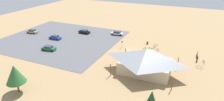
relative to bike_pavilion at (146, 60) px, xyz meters
The scene contains 21 objects.
ground 12.92m from the bike_pavilion, 58.96° to the right, with size 160.00×160.00×0.00m, color #9E7F56.
parking_lot_asphalt 35.69m from the bike_pavilion, 17.55° to the right, with size 40.06×35.99×0.05m, color #56565B.
bike_pavilion is the anchor object (origin of this frame).
trash_bin 19.18m from the bike_pavilion, 77.45° to the right, with size 0.60×0.60×0.90m, color brown.
lot_sign 16.64m from the bike_pavilion, 48.70° to the right, with size 0.56×0.08×2.20m.
pine_center 28.81m from the bike_pavilion, 40.37° to the left, with size 3.94×3.94×6.19m.
bicycle_yellow_near_sign 18.19m from the bike_pavilion, 86.26° to the right, with size 1.43×0.99×0.81m.
bicycle_blue_yard_center 16.07m from the bike_pavilion, 85.71° to the right, with size 0.61×1.66×0.92m.
bicycle_teal_near_porch 14.62m from the bike_pavilion, 82.36° to the right, with size 1.66×0.59×0.87m.
bicycle_green_yard_front 14.51m from the bike_pavilion, 74.68° to the right, with size 0.84×1.56×0.79m.
bicycle_white_yard_right 14.38m from the bike_pavilion, 90.84° to the right, with size 0.77×1.53×0.87m.
bicycle_black_front_row 17.60m from the bike_pavilion, 139.92° to the right, with size 0.52×1.78×0.85m.
bicycle_silver_edge_south 14.69m from the bike_pavilion, 148.90° to the right, with size 1.77×0.61×0.86m.
car_black_inner_stall 35.46m from the bike_pavilion, 33.68° to the right, with size 4.60×2.30×1.40m.
car_silver_mid_lot 28.79m from the bike_pavilion, 53.56° to the right, with size 4.82×1.96×1.41m.
car_tan_aisle_side 49.64m from the bike_pavilion, 13.61° to the right, with size 4.38×2.16×1.41m.
car_green_front_row 31.04m from the bike_pavilion, ahead, with size 4.59×2.30×1.39m.
car_blue_far_end 37.02m from the bike_pavilion, 15.44° to the right, with size 4.50×1.77×1.38m.
visitor_near_lot 10.20m from the bike_pavilion, 71.08° to the right, with size 0.36×0.36×1.71m.
visitor_crossing_yard 16.29m from the bike_pavilion, 135.85° to the right, with size 0.37×0.40×1.80m.
visitor_by_pavilion 18.60m from the bike_pavilion, 128.41° to the right, with size 0.39×0.36×1.87m.
Camera 1 is at (-15.76, 51.87, 24.04)m, focal length 30.81 mm.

